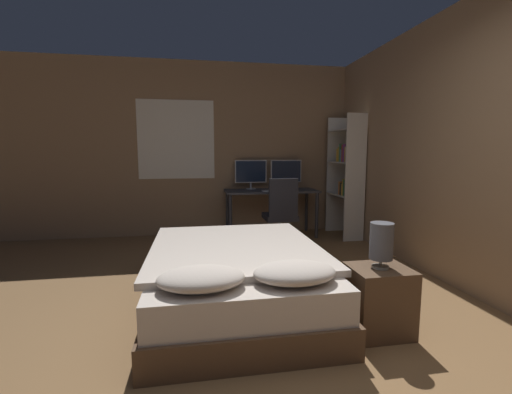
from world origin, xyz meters
TOP-DOWN VIEW (x-y plane):
  - wall_back at (-0.01, 3.92)m, footprint 12.00×0.08m
  - wall_side_right at (1.82, 1.50)m, footprint 0.06×12.00m
  - bed at (-0.34, 1.16)m, footprint 1.42×1.90m
  - nightstand at (0.61, 0.55)m, footprint 0.41×0.36m
  - bedside_lamp at (0.61, 0.55)m, footprint 0.16×0.16m
  - desk at (0.48, 3.55)m, footprint 1.42×0.59m
  - monitor_left at (0.19, 3.75)m, footprint 0.50×0.16m
  - monitor_right at (0.77, 3.75)m, footprint 0.50×0.16m
  - keyboard at (0.48, 3.36)m, footprint 0.35×0.13m
  - computer_mouse at (0.75, 3.36)m, footprint 0.07×0.05m
  - office_chair at (0.46, 2.84)m, footprint 0.52×0.52m
  - bookshelf at (1.61, 3.31)m, footprint 0.31×0.72m

SIDE VIEW (x-z plane):
  - nightstand at x=0.61m, z-range 0.00..0.49m
  - bed at x=-0.34m, z-range -0.03..0.55m
  - office_chair at x=0.46m, z-range -0.11..0.86m
  - desk at x=0.48m, z-range 0.27..1.00m
  - bedside_lamp at x=0.61m, z-range 0.51..0.84m
  - keyboard at x=0.48m, z-range 0.73..0.74m
  - computer_mouse at x=0.75m, z-range 0.73..0.76m
  - monitor_left at x=0.19m, z-range 0.76..1.22m
  - monitor_right at x=0.77m, z-range 0.76..1.22m
  - bookshelf at x=1.61m, z-range 0.10..1.97m
  - wall_side_right at x=1.82m, z-range 0.00..2.70m
  - wall_back at x=-0.01m, z-range 0.00..2.70m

